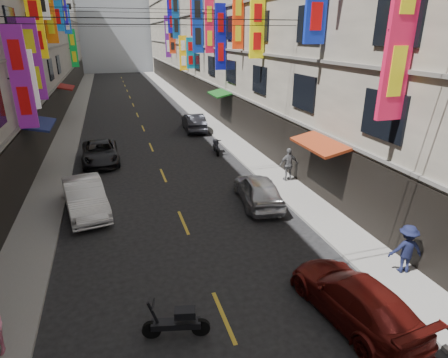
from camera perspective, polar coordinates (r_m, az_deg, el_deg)
sidewalk_left at (r=39.07m, az=-21.94°, el=8.62°), size 2.00×90.00×0.12m
sidewalk_right at (r=39.82m, az=-4.31°, el=10.29°), size 2.00×90.00×0.12m
building_row_right at (r=40.87m, az=4.28°, el=23.85°), size 10.14×90.00×19.00m
haze_block at (r=88.28m, az=-16.50°, el=22.63°), size 18.00×8.00×22.00m
shop_signage at (r=31.52m, az=-13.00°, el=23.41°), size 14.00×55.00×11.91m
street_awnings at (r=22.67m, az=-13.60°, el=9.04°), size 13.99×35.20×0.41m
overhead_cables at (r=26.33m, az=-12.48°, el=23.47°), size 14.00×38.04×1.24m
lane_markings at (r=36.06m, az=-12.67°, el=8.61°), size 0.12×80.20×0.01m
scooter_crossing at (r=10.63m, az=-7.15°, el=-20.90°), size 1.78×0.66×1.14m
scooter_far_right at (r=25.32m, az=-1.19°, el=4.90°), size 0.55×1.80×1.14m
car_left_mid at (r=17.87m, az=-20.44°, el=-2.56°), size 2.33×4.75×1.50m
car_left_far at (r=24.66m, az=-18.34°, el=3.86°), size 2.30×4.75×1.30m
car_right_near at (r=11.57m, az=19.26°, el=-16.78°), size 2.33×4.64×1.29m
car_right_mid at (r=17.67m, az=5.22°, el=-1.65°), size 2.13×4.32×1.42m
car_right_far at (r=31.50m, az=-4.63°, el=8.61°), size 1.78×4.46×1.44m
pedestrian_rnear at (r=13.83m, az=26.03°, el=-9.55°), size 1.20×0.81×1.70m
pedestrian_rfar at (r=20.37m, az=9.82°, el=2.20°), size 1.06×0.62×1.80m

